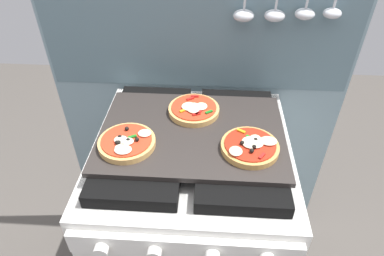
% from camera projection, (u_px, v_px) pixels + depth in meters
% --- Properties ---
extents(kitchen_backsplash, '(1.10, 0.09, 1.55)m').
position_uv_depth(kitchen_backsplash, '(198.00, 102.00, 1.33)').
color(kitchen_backsplash, '#7A939E').
rests_on(kitchen_backsplash, ground_plane).
extents(stove, '(0.60, 0.64, 0.90)m').
position_uv_depth(stove, '(192.00, 226.00, 1.29)').
color(stove, white).
rests_on(stove, ground_plane).
extents(baking_tray, '(0.54, 0.38, 0.02)m').
position_uv_depth(baking_tray, '(192.00, 133.00, 1.00)').
color(baking_tray, '#2D2826').
rests_on(baking_tray, stove).
extents(pizza_left, '(0.16, 0.16, 0.03)m').
position_uv_depth(pizza_left, '(127.00, 142.00, 0.94)').
color(pizza_left, tan).
rests_on(pizza_left, baking_tray).
extents(pizza_right, '(0.16, 0.16, 0.03)m').
position_uv_depth(pizza_right, '(250.00, 146.00, 0.92)').
color(pizza_right, tan).
rests_on(pizza_right, baking_tray).
extents(pizza_center, '(0.16, 0.16, 0.03)m').
position_uv_depth(pizza_center, '(194.00, 109.00, 1.06)').
color(pizza_center, tan).
rests_on(pizza_center, baking_tray).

